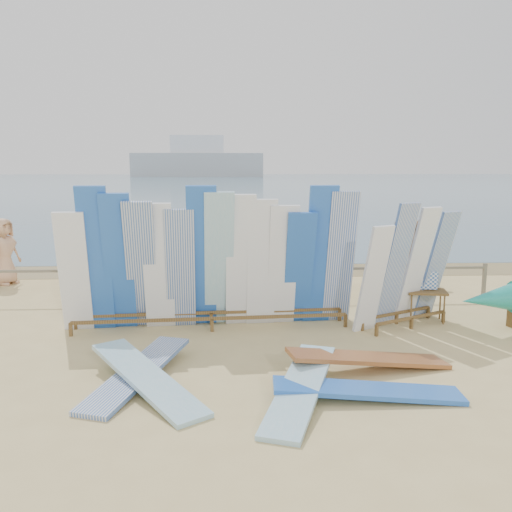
{
  "coord_description": "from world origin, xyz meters",
  "views": [
    {
      "loc": [
        -0.28,
        -9.95,
        3.26
      ],
      "look_at": [
        0.29,
        2.79,
        1.16
      ],
      "focal_mm": 38.0,
      "sensor_mm": 36.0,
      "label": 1
    }
  ],
  "objects_px": {
    "beachgoer_1": "(149,252)",
    "beachgoer_3": "(191,247)",
    "flat_board_a": "(147,391)",
    "beach_chair_left": "(275,281)",
    "flat_board_c": "(369,371)",
    "beachgoer_7": "(397,252)",
    "beach_chair_right": "(261,280)",
    "flat_board_e": "(138,381)",
    "beachgoer_11": "(90,248)",
    "vendor_table": "(426,305)",
    "beachgoer_10": "(416,252)",
    "beachgoer_5": "(279,250)",
    "flat_board_d": "(367,398)",
    "beachgoer_2": "(172,264)",
    "side_surfboard_rack": "(407,271)",
    "beachgoer_0": "(5,251)",
    "beachgoer_4": "(280,249)",
    "main_surfboard_rack": "(211,265)",
    "flat_board_b": "(301,399)",
    "stroller": "(307,276)"
  },
  "relations": [
    {
      "from": "beach_chair_left",
      "to": "beachgoer_2",
      "type": "height_order",
      "value": "beachgoer_2"
    },
    {
      "from": "side_surfboard_rack",
      "to": "beach_chair_right",
      "type": "xyz_separation_m",
      "value": [
        -2.8,
        3.49,
        -0.9
      ]
    },
    {
      "from": "beachgoer_4",
      "to": "beachgoer_3",
      "type": "relative_size",
      "value": 1.1
    },
    {
      "from": "beachgoer_7",
      "to": "beachgoer_11",
      "type": "relative_size",
      "value": 0.99
    },
    {
      "from": "beachgoer_1",
      "to": "beachgoer_3",
      "type": "relative_size",
      "value": 1.08
    },
    {
      "from": "beachgoer_5",
      "to": "beachgoer_10",
      "type": "height_order",
      "value": "beachgoer_10"
    },
    {
      "from": "stroller",
      "to": "beachgoer_5",
      "type": "height_order",
      "value": "beachgoer_5"
    },
    {
      "from": "main_surfboard_rack",
      "to": "beachgoer_10",
      "type": "relative_size",
      "value": 3.35
    },
    {
      "from": "main_surfboard_rack",
      "to": "vendor_table",
      "type": "height_order",
      "value": "main_surfboard_rack"
    },
    {
      "from": "flat_board_e",
      "to": "beachgoer_3",
      "type": "distance_m",
      "value": 8.46
    },
    {
      "from": "beachgoer_3",
      "to": "beachgoer_0",
      "type": "xyz_separation_m",
      "value": [
        -5.1,
        -1.17,
        0.08
      ]
    },
    {
      "from": "beach_chair_right",
      "to": "stroller",
      "type": "distance_m",
      "value": 1.27
    },
    {
      "from": "beachgoer_2",
      "to": "beachgoer_1",
      "type": "bearing_deg",
      "value": 112.26
    },
    {
      "from": "flat_board_a",
      "to": "beach_chair_left",
      "type": "bearing_deg",
      "value": 33.15
    },
    {
      "from": "flat_board_c",
      "to": "beachgoer_11",
      "type": "xyz_separation_m",
      "value": [
        -6.41,
        7.81,
        0.89
      ]
    },
    {
      "from": "beachgoer_1",
      "to": "beachgoer_3",
      "type": "distance_m",
      "value": 1.7
    },
    {
      "from": "vendor_table",
      "to": "flat_board_d",
      "type": "distance_m",
      "value": 4.45
    },
    {
      "from": "vendor_table",
      "to": "beachgoer_7",
      "type": "relative_size",
      "value": 0.61
    },
    {
      "from": "flat_board_d",
      "to": "beachgoer_0",
      "type": "xyz_separation_m",
      "value": [
        -8.27,
        8.02,
        0.93
      ]
    },
    {
      "from": "flat_board_b",
      "to": "beach_chair_left",
      "type": "bearing_deg",
      "value": 107.93
    },
    {
      "from": "beach_chair_right",
      "to": "flat_board_a",
      "type": "bearing_deg",
      "value": -142.14
    },
    {
      "from": "beachgoer_7",
      "to": "flat_board_a",
      "type": "bearing_deg",
      "value": -6.38
    },
    {
      "from": "beachgoer_2",
      "to": "beachgoer_7",
      "type": "bearing_deg",
      "value": 6.74
    },
    {
      "from": "beach_chair_right",
      "to": "beachgoer_3",
      "type": "distance_m",
      "value": 3.06
    },
    {
      "from": "beachgoer_0",
      "to": "beachgoer_4",
      "type": "bearing_deg",
      "value": -66.85
    },
    {
      "from": "main_surfboard_rack",
      "to": "beachgoer_7",
      "type": "distance_m",
      "value": 6.71
    },
    {
      "from": "beachgoer_1",
      "to": "beachgoer_3",
      "type": "bearing_deg",
      "value": 131.41
    },
    {
      "from": "beachgoer_2",
      "to": "vendor_table",
      "type": "bearing_deg",
      "value": -30.53
    },
    {
      "from": "beachgoer_5",
      "to": "beachgoer_11",
      "type": "bearing_deg",
      "value": 147.38
    },
    {
      "from": "flat_board_d",
      "to": "beach_chair_right",
      "type": "height_order",
      "value": "beach_chair_right"
    },
    {
      "from": "flat_board_c",
      "to": "beachgoer_1",
      "type": "relative_size",
      "value": 1.46
    },
    {
      "from": "beachgoer_7",
      "to": "beachgoer_10",
      "type": "xyz_separation_m",
      "value": [
        0.49,
        -0.17,
        0.01
      ]
    },
    {
      "from": "flat_board_d",
      "to": "beachgoer_5",
      "type": "bearing_deg",
      "value": 6.43
    },
    {
      "from": "beachgoer_3",
      "to": "vendor_table",
      "type": "bearing_deg",
      "value": -82.24
    },
    {
      "from": "flat_board_c",
      "to": "beach_chair_left",
      "type": "bearing_deg",
      "value": -0.15
    },
    {
      "from": "flat_board_c",
      "to": "beachgoer_7",
      "type": "distance_m",
      "value": 7.29
    },
    {
      "from": "flat_board_e",
      "to": "beachgoer_2",
      "type": "relative_size",
      "value": 1.62
    },
    {
      "from": "flat_board_b",
      "to": "beachgoer_4",
      "type": "distance_m",
      "value": 8.11
    },
    {
      "from": "main_surfboard_rack",
      "to": "beach_chair_left",
      "type": "distance_m",
      "value": 3.72
    },
    {
      "from": "beach_chair_right",
      "to": "beachgoer_5",
      "type": "distance_m",
      "value": 1.55
    },
    {
      "from": "beach_chair_left",
      "to": "beachgoer_5",
      "type": "distance_m",
      "value": 1.65
    },
    {
      "from": "beachgoer_7",
      "to": "beachgoer_0",
      "type": "distance_m",
      "value": 11.05
    },
    {
      "from": "beach_chair_left",
      "to": "beach_chair_right",
      "type": "height_order",
      "value": "beach_chair_right"
    },
    {
      "from": "beachgoer_2",
      "to": "beachgoer_7",
      "type": "distance_m",
      "value": 6.39
    },
    {
      "from": "flat_board_b",
      "to": "beachgoer_4",
      "type": "xyz_separation_m",
      "value": [
        0.4,
        8.05,
        0.94
      ]
    },
    {
      "from": "beachgoer_7",
      "to": "beachgoer_4",
      "type": "height_order",
      "value": "beachgoer_4"
    },
    {
      "from": "main_surfboard_rack",
      "to": "flat_board_c",
      "type": "height_order",
      "value": "main_surfboard_rack"
    },
    {
      "from": "flat_board_d",
      "to": "beachgoer_10",
      "type": "distance_m",
      "value": 8.38
    },
    {
      "from": "flat_board_c",
      "to": "beach_chair_left",
      "type": "height_order",
      "value": "beach_chair_left"
    },
    {
      "from": "vendor_table",
      "to": "beachgoer_10",
      "type": "xyz_separation_m",
      "value": [
        1.05,
        3.82,
        0.53
      ]
    }
  ]
}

